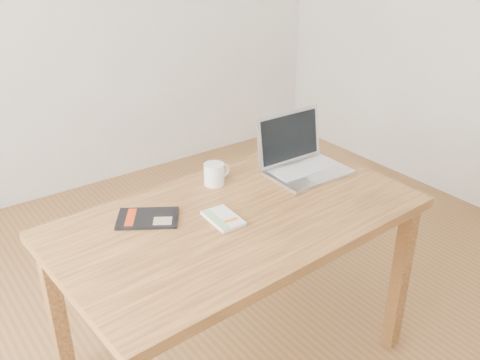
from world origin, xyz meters
TOP-DOWN VIEW (x-y plane):
  - room at (-0.07, 0.00)m, footprint 4.04×4.04m
  - desk at (-0.10, -0.02)m, footprint 1.38×0.83m
  - white_guidebook at (-0.17, -0.03)m, footprint 0.11×0.17m
  - black_guidebook at (-0.38, 0.14)m, footprint 0.26×0.24m
  - laptop at (0.34, 0.12)m, footprint 0.34×0.28m
  - coffee_mug at (-0.03, 0.23)m, footprint 0.12×0.08m

SIDE VIEW (x-z plane):
  - desk at x=-0.10m, z-range 0.29..1.04m
  - black_guidebook at x=-0.38m, z-range 0.75..0.76m
  - white_guidebook at x=-0.17m, z-range 0.75..0.76m
  - coffee_mug at x=-0.03m, z-range 0.75..0.84m
  - laptop at x=0.34m, z-range 0.68..0.92m
  - room at x=-0.07m, z-range 0.01..2.71m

